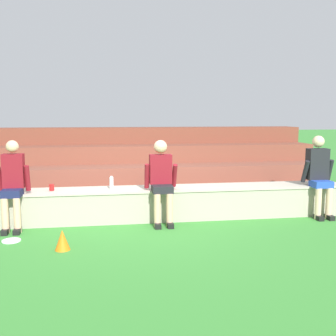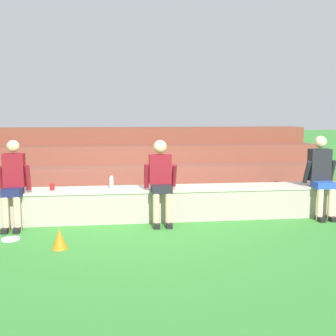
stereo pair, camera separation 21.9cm
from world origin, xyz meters
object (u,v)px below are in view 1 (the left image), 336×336
at_px(person_left_of_center, 161,178).
at_px(person_far_left, 13,183).
at_px(water_bottle_near_left, 111,183).
at_px(plastic_cup_middle, 52,188).
at_px(person_center, 319,173).
at_px(sports_cone, 62,240).
at_px(frisbee, 11,241).

bearing_deg(person_left_of_center, person_far_left, -179.86).
bearing_deg(person_far_left, water_bottle_near_left, 10.08).
height_order(person_far_left, plastic_cup_middle, person_far_left).
height_order(person_center, water_bottle_near_left, person_center).
distance_m(person_far_left, plastic_cup_middle, 0.65).
bearing_deg(water_bottle_near_left, sports_cone, -116.14).
distance_m(person_far_left, person_center, 5.25).
height_order(person_center, plastic_cup_middle, person_center).
bearing_deg(water_bottle_near_left, plastic_cup_middle, 179.51).
height_order(person_far_left, person_center, person_center).
relative_size(plastic_cup_middle, sports_cone, 0.40).
height_order(plastic_cup_middle, sports_cone, plastic_cup_middle).
height_order(water_bottle_near_left, sports_cone, water_bottle_near_left).
bearing_deg(plastic_cup_middle, person_left_of_center, -8.70).
distance_m(plastic_cup_middle, frisbee, 1.20).
bearing_deg(person_left_of_center, water_bottle_near_left, 161.89).
bearing_deg(person_center, person_left_of_center, -179.54).
relative_size(person_left_of_center, plastic_cup_middle, 12.71).
xyz_separation_m(person_center, plastic_cup_middle, (-4.69, 0.26, -0.18)).
bearing_deg(frisbee, water_bottle_near_left, 31.78).
bearing_deg(frisbee, person_far_left, 97.40).
xyz_separation_m(person_far_left, person_left_of_center, (2.39, 0.01, 0.01)).
bearing_deg(frisbee, person_center, 7.34).
height_order(person_far_left, frisbee, person_far_left).
relative_size(person_far_left, person_center, 0.98).
xyz_separation_m(person_left_of_center, sports_cone, (-1.52, -1.14, -0.63)).
height_order(frisbee, sports_cone, sports_cone).
relative_size(water_bottle_near_left, sports_cone, 0.81).
height_order(person_center, frisbee, person_center).
distance_m(person_far_left, water_bottle_near_left, 1.59).
relative_size(water_bottle_near_left, frisbee, 0.85).
bearing_deg(person_left_of_center, sports_cone, -143.11).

